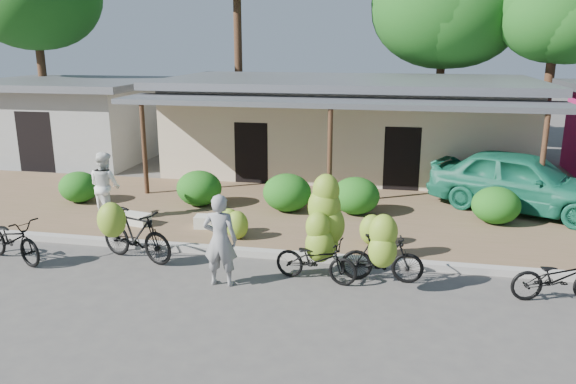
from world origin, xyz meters
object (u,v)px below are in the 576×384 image
Objects in this scene: tree_near_right at (551,15)px; bystander at (105,186)px; vendor at (220,240)px; teal_van at (522,181)px; bike_left at (133,233)px; sack_far at (135,219)px; sack_near at (212,222)px; tree_center_right at (440,7)px; bike_far_left at (7,237)px; bike_right at (382,253)px; bike_center at (321,237)px; bike_far_right at (558,278)px.

tree_near_right is 4.06× the size of bystander.
teal_van is (6.59, 6.01, 0.02)m from vendor.
vendor reaches higher than bike_left.
vendor reaches higher than sack_far.
tree_near_right is 9.64m from teal_van.
sack_near is (1.03, 2.18, -0.39)m from bike_left.
sack_far is at bearing -120.54° from tree_center_right.
tree_center_right reaches higher than bystander.
bike_left is (2.61, 0.57, 0.07)m from bike_far_left.
bike_left is at bearing -64.66° from sack_far.
bystander is (-7.20, 2.55, 0.34)m from bike_right.
teal_van reaches higher than sack_far.
teal_van is at bearing -41.63° from bike_left.
sack_near is 0.18× the size of teal_van.
bystander is 11.10m from teal_van.
sack_near is at bearing 3.47° from sack_far.
sack_far is (-0.98, 2.06, -0.40)m from bike_left.
tree_center_right is 15.60m from sack_near.
bike_center is 3.74m from sack_near.
teal_van is at bearing 21.46° from sack_near.
tree_near_right reaches higher than bystander.
bike_far_right reaches higher than sack_near.
bike_far_left is at bearing 106.21° from bike_center.
bike_far_right is at bearing -158.49° from teal_van.
bike_center is 4.45m from bike_far_right.
bike_left is 4.06m from bike_center.
teal_van is (-2.11, -8.19, -4.63)m from tree_near_right.
bike_far_left is 1.12× the size of bystander.
tree_near_right is 4.01× the size of bike_far_right.
bike_far_right is at bearing -66.54° from bike_far_left.
sack_far is (-11.89, -11.37, -5.32)m from tree_near_right.
bike_right reaches higher than bike_far_right.
sack_far is at bearing 69.19° from bike_right.
bike_center is 1.16× the size of bystander.
vendor is 1.03× the size of bystander.
tree_near_right is at bearing -113.18° from bystander.
bystander is at bearing -139.16° from tree_near_right.
tree_center_right is 4.05× the size of bike_center.
tree_near_right is 14.79m from bike_far_right.
tree_near_right is at bearing -26.57° from tree_center_right.
tree_center_right is 16.69m from bike_far_right.
bystander reaches higher than sack_near.
bike_center reaches higher than bike_far_left.
teal_van is at bearing -79.47° from tree_center_right.
bike_right is at bearing -95.93° from tree_center_right.
tree_near_right is at bearing -22.36° from bike_far_left.
bike_center reaches higher than sack_near.
bike_right is at bearing -171.02° from vendor.
sack_far is (1.63, 2.64, -0.33)m from bike_far_left.
tree_near_right reaches higher than sack_near.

